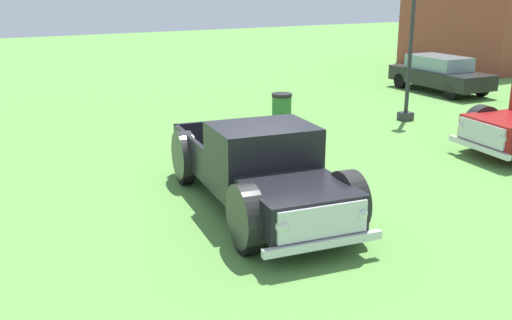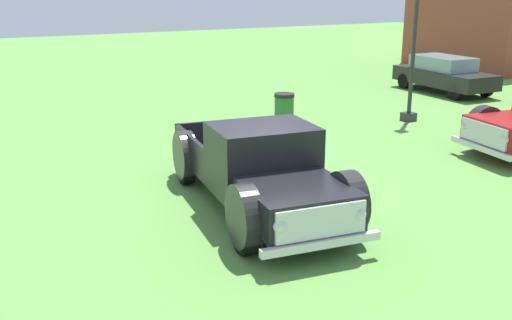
{
  "view_description": "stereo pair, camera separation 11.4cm",
  "coord_description": "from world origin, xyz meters",
  "px_view_note": "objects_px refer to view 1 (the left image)",
  "views": [
    {
      "loc": [
        9.06,
        -5.34,
        4.01
      ],
      "look_at": [
        0.08,
        -0.15,
        0.9
      ],
      "focal_mm": 41.47,
      "sensor_mm": 36.0,
      "label": 1
    },
    {
      "loc": [
        9.12,
        -5.24,
        4.01
      ],
      "look_at": [
        0.08,
        -0.15,
        0.9
      ],
      "focal_mm": 41.47,
      "sensor_mm": 36.0,
      "label": 2
    }
  ],
  "objects_px": {
    "lamp_post_near": "(411,48)",
    "pickup_truck_foreground": "(264,173)",
    "sedan_distant_b": "(440,73)",
    "trash_can": "(282,109)"
  },
  "relations": [
    {
      "from": "lamp_post_near",
      "to": "pickup_truck_foreground",
      "type": "bearing_deg",
      "value": -60.19
    },
    {
      "from": "pickup_truck_foreground",
      "to": "lamp_post_near",
      "type": "height_order",
      "value": "lamp_post_near"
    },
    {
      "from": "pickup_truck_foreground",
      "to": "sedan_distant_b",
      "type": "height_order",
      "value": "pickup_truck_foreground"
    },
    {
      "from": "lamp_post_near",
      "to": "trash_can",
      "type": "xyz_separation_m",
      "value": [
        -1.32,
        -3.63,
        -1.71
      ]
    },
    {
      "from": "sedan_distant_b",
      "to": "trash_can",
      "type": "relative_size",
      "value": 4.39
    },
    {
      "from": "lamp_post_near",
      "to": "trash_can",
      "type": "height_order",
      "value": "lamp_post_near"
    },
    {
      "from": "sedan_distant_b",
      "to": "lamp_post_near",
      "type": "xyz_separation_m",
      "value": [
        3.02,
        -4.58,
        1.48
      ]
    },
    {
      "from": "trash_can",
      "to": "lamp_post_near",
      "type": "bearing_deg",
      "value": 70.1
    },
    {
      "from": "pickup_truck_foreground",
      "to": "trash_can",
      "type": "relative_size",
      "value": 5.81
    },
    {
      "from": "pickup_truck_foreground",
      "to": "trash_can",
      "type": "distance_m",
      "value": 6.94
    }
  ]
}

